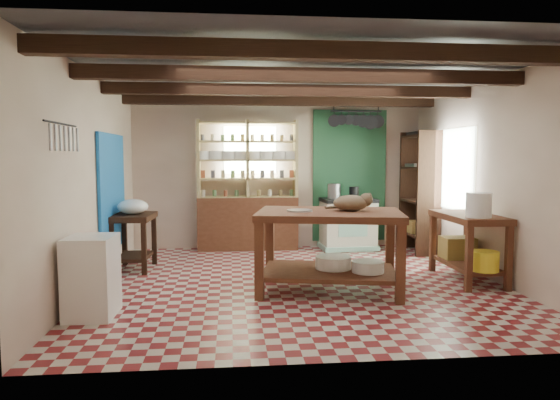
{
  "coord_description": "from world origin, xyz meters",
  "views": [
    {
      "loc": [
        -0.84,
        -6.17,
        1.59
      ],
      "look_at": [
        -0.2,
        0.3,
        1.02
      ],
      "focal_mm": 32.0,
      "sensor_mm": 36.0,
      "label": 1
    }
  ],
  "objects": [
    {
      "name": "floor",
      "position": [
        0.0,
        0.0,
        -0.01
      ],
      "size": [
        5.0,
        5.0,
        0.02
      ],
      "primitive_type": "cube",
      "color": "maroon",
      "rests_on": "ground"
    },
    {
      "name": "ceiling",
      "position": [
        0.0,
        0.0,
        2.6
      ],
      "size": [
        5.0,
        5.0,
        0.02
      ],
      "primitive_type": "cube",
      "color": "#444449",
      "rests_on": "wall_back"
    },
    {
      "name": "wall_back",
      "position": [
        0.0,
        2.5,
        1.3
      ],
      "size": [
        5.0,
        0.04,
        2.6
      ],
      "primitive_type": "cube",
      "color": "beige",
      "rests_on": "floor"
    },
    {
      "name": "wall_front",
      "position": [
        0.0,
        -2.5,
        1.3
      ],
      "size": [
        5.0,
        0.04,
        2.6
      ],
      "primitive_type": "cube",
      "color": "beige",
      "rests_on": "floor"
    },
    {
      "name": "wall_left",
      "position": [
        -2.5,
        0.0,
        1.3
      ],
      "size": [
        0.04,
        5.0,
        2.6
      ],
      "primitive_type": "cube",
      "color": "beige",
      "rests_on": "floor"
    },
    {
      "name": "wall_right",
      "position": [
        2.5,
        0.0,
        1.3
      ],
      "size": [
        0.04,
        5.0,
        2.6
      ],
      "primitive_type": "cube",
      "color": "beige",
      "rests_on": "floor"
    },
    {
      "name": "ceiling_beams",
      "position": [
        0.0,
        0.0,
        2.48
      ],
      "size": [
        5.0,
        3.8,
        0.15
      ],
      "primitive_type": "cube",
      "color": "black",
      "rests_on": "ceiling"
    },
    {
      "name": "blue_wall_patch",
      "position": [
        -2.47,
        0.9,
        1.1
      ],
      "size": [
        0.04,
        1.4,
        1.6
      ],
      "primitive_type": "cube",
      "color": "blue",
      "rests_on": "wall_left"
    },
    {
      "name": "green_wall_patch",
      "position": [
        1.25,
        2.47,
        1.25
      ],
      "size": [
        1.3,
        0.04,
        2.3
      ],
      "primitive_type": "cube",
      "color": "#215333",
      "rests_on": "wall_back"
    },
    {
      "name": "window_back",
      "position": [
        -0.5,
        2.48,
        1.7
      ],
      "size": [
        0.9,
        0.02,
        0.8
      ],
      "primitive_type": "cube",
      "color": "white",
      "rests_on": "wall_back"
    },
    {
      "name": "window_right",
      "position": [
        2.48,
        1.0,
        1.4
      ],
      "size": [
        0.02,
        1.3,
        1.2
      ],
      "primitive_type": "cube",
      "color": "white",
      "rests_on": "wall_right"
    },
    {
      "name": "utensil_rail",
      "position": [
        -2.44,
        -1.2,
        1.78
      ],
      "size": [
        0.06,
        0.9,
        0.28
      ],
      "primitive_type": "cube",
      "color": "black",
      "rests_on": "wall_left"
    },
    {
      "name": "pot_rack",
      "position": [
        1.25,
        2.05,
        2.18
      ],
      "size": [
        0.86,
        0.12,
        0.36
      ],
      "primitive_type": "cube",
      "color": "black",
      "rests_on": "ceiling"
    },
    {
      "name": "shelving_unit",
      "position": [
        -0.55,
        2.31,
        1.1
      ],
      "size": [
        1.7,
        0.34,
        2.2
      ],
      "primitive_type": "cube",
      "color": "tan",
      "rests_on": "floor"
    },
    {
      "name": "tall_rack",
      "position": [
        2.28,
        1.8,
        1.0
      ],
      "size": [
        0.4,
        0.86,
        2.0
      ],
      "primitive_type": "cube",
      "color": "black",
      "rests_on": "floor"
    },
    {
      "name": "work_table",
      "position": [
        0.32,
        -0.42,
        0.47
      ],
      "size": [
        1.86,
        1.42,
        0.95
      ],
      "primitive_type": "cube",
      "rotation": [
        0.0,
        0.0,
        -0.2
      ],
      "color": "brown",
      "rests_on": "floor"
    },
    {
      "name": "stove",
      "position": [
        1.16,
        2.15,
        0.44
      ],
      "size": [
        0.93,
        0.65,
        0.88
      ],
      "primitive_type": "cube",
      "rotation": [
        0.0,
        0.0,
        0.05
      ],
      "color": "beige",
      "rests_on": "floor"
    },
    {
      "name": "prep_table",
      "position": [
        -2.2,
        0.92,
        0.39
      ],
      "size": [
        0.57,
        0.8,
        0.79
      ],
      "primitive_type": "cube",
      "rotation": [
        0.0,
        0.0,
        -0.05
      ],
      "color": "black",
      "rests_on": "floor"
    },
    {
      "name": "white_cabinet",
      "position": [
        -2.22,
        -1.15,
        0.4
      ],
      "size": [
        0.47,
        0.55,
        0.81
      ],
      "primitive_type": "cube",
      "rotation": [
        0.0,
        0.0,
        -0.03
      ],
      "color": "white",
      "rests_on": "floor"
    },
    {
      "name": "right_counter",
      "position": [
        2.18,
        -0.13,
        0.43
      ],
      "size": [
        0.62,
        1.21,
        0.86
      ],
      "primitive_type": "cube",
      "rotation": [
        0.0,
        0.0,
        -0.01
      ],
      "color": "brown",
      "rests_on": "floor"
    },
    {
      "name": "cat",
      "position": [
        0.57,
        -0.42,
        1.04
      ],
      "size": [
        0.43,
        0.33,
        0.19
      ],
      "primitive_type": "ellipsoid",
      "rotation": [
        0.0,
        0.0,
        -0.03
      ],
      "color": "#886D4F",
      "rests_on": "work_table"
    },
    {
      "name": "steel_tray",
      "position": [
        -0.03,
        -0.4,
        0.96
      ],
      "size": [
        0.36,
        0.36,
        0.02
      ],
      "primitive_type": "cylinder",
      "rotation": [
        0.0,
        0.0,
        -0.2
      ],
      "color": "#95959B",
      "rests_on": "work_table"
    },
    {
      "name": "basin_large",
      "position": [
        0.38,
        -0.38,
        0.33
      ],
      "size": [
        0.5,
        0.5,
        0.15
      ],
      "primitive_type": "cylinder",
      "rotation": [
        0.0,
        0.0,
        -0.2
      ],
      "color": "white",
      "rests_on": "work_table"
    },
    {
      "name": "basin_small",
      "position": [
        0.74,
        -0.61,
        0.32
      ],
      "size": [
        0.44,
        0.44,
        0.13
      ],
      "primitive_type": "cylinder",
      "rotation": [
        0.0,
        0.0,
        -0.2
      ],
      "color": "white",
      "rests_on": "work_table"
    },
    {
      "name": "kettle_left",
      "position": [
        0.91,
        2.14,
        1.0
      ],
      "size": [
        0.23,
        0.23,
        0.25
      ],
      "primitive_type": "cylinder",
      "rotation": [
        0.0,
        0.0,
        0.05
      ],
      "color": "#95959B",
      "rests_on": "stove"
    },
    {
      "name": "kettle_right",
      "position": [
        1.26,
        2.16,
        0.98
      ],
      "size": [
        0.17,
        0.17,
        0.2
      ],
      "primitive_type": "cylinder",
      "rotation": [
        0.0,
        0.0,
        0.05
      ],
      "color": "black",
      "rests_on": "stove"
    },
    {
      "name": "enamel_bowl",
      "position": [
        -2.2,
        0.92,
        0.89
      ],
      "size": [
        0.44,
        0.44,
        0.21
      ],
      "primitive_type": "ellipsoid",
      "rotation": [
        0.0,
        0.0,
        -0.05
      ],
      "color": "white",
      "rests_on": "prep_table"
    },
    {
      "name": "white_bucket",
      "position": [
        2.13,
        -0.48,
        1.01
      ],
      "size": [
        0.3,
        0.3,
        0.3
      ],
      "primitive_type": "cylinder",
      "rotation": [
        0.0,
        0.0,
        -0.01
      ],
      "color": "white",
      "rests_on": "right_counter"
    },
    {
      "name": "wicker_basket",
      "position": [
        2.18,
        0.17,
        0.37
      ],
      "size": [
        0.41,
        0.33,
        0.29
      ],
      "primitive_type": "cube",
      "rotation": [
        0.0,
        0.0,
        -0.01
      ],
      "color": "#A18540",
      "rests_on": "right_counter"
    },
    {
      "name": "yellow_tub",
      "position": [
        2.17,
        -0.58,
        0.35
      ],
      "size": [
        0.33,
        0.33,
        0.24
      ],
      "primitive_type": "cylinder",
      "rotation": [
        0.0,
        0.0,
        -0.01
      ],
      "color": "yellow",
      "rests_on": "right_counter"
    }
  ]
}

